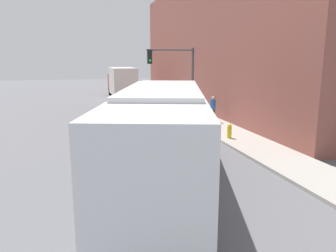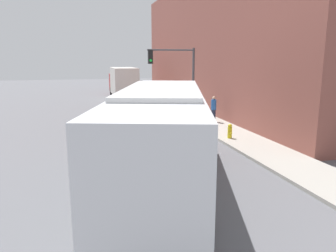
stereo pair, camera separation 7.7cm
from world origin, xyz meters
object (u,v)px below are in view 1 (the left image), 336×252
Objects in this scene: parking_meter at (197,108)px; traffic_light_pole at (176,70)px; fire_hydrant at (229,131)px; pedestrian_near_corner at (213,109)px; city_bus at (163,131)px; delivery_truck at (122,81)px; pedestrian_mid_block at (197,105)px.

traffic_light_pole is at bearing 126.90° from parking_meter.
fire_hydrant is 4.92m from parking_meter.
fire_hydrant is at bearing -101.87° from pedestrian_near_corner.
traffic_light_pole is (3.89, 11.53, 1.53)m from city_bus.
fire_hydrant is (2.89, -20.69, -1.24)m from delivery_truck.
traffic_light_pole reaches higher than pedestrian_mid_block.
delivery_truck is 4.62× the size of pedestrian_near_corner.
traffic_light_pole is at bearing 137.09° from pedestrian_near_corner.
parking_meter is at bearing 81.60° from city_bus.
pedestrian_near_corner is (3.82, -16.25, -0.77)m from delivery_truck.
city_bus is at bearing -115.90° from parking_meter.
traffic_light_pole is 3.00m from parking_meter.
delivery_truck is 1.62× the size of traffic_light_pole.
city_bus is at bearing -115.23° from pedestrian_mid_block.
city_bus is 11.32m from parking_meter.
delivery_truck is 14.64m from traffic_light_pole.
city_bus reaches higher than pedestrian_mid_block.
pedestrian_mid_block is (1.71, 0.37, -2.50)m from traffic_light_pole.
traffic_light_pole is at bearing 99.38° from fire_hydrant.
delivery_truck is at bearing 103.01° from city_bus.
pedestrian_near_corner is at bearing 78.13° from fire_hydrant.
city_bus reaches higher than pedestrian_near_corner.
fire_hydrant is at bearing -82.05° from delivery_truck.
city_bus is 12.26m from traffic_light_pole.
delivery_truck is 14.52m from pedestrian_mid_block.
parking_meter reaches higher than fire_hydrant.
city_bus is 11.37m from pedestrian_near_corner.
traffic_light_pole reaches higher than pedestrian_near_corner.
pedestrian_near_corner is at bearing -25.81° from parking_meter.
parking_meter is at bearing 90.00° from fire_hydrant.
city_bus is 6.35× the size of pedestrian_near_corner.
pedestrian_near_corner is (1.97, -1.83, -2.46)m from traffic_light_pole.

